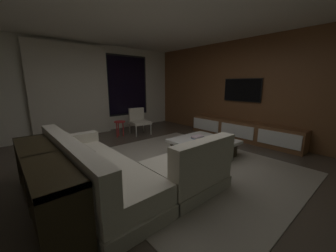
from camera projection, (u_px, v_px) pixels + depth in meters
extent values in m
plane|color=#473D33|center=(167.00, 169.00, 3.58)|extent=(9.20, 9.20, 0.00)
cube|color=silver|center=(89.00, 89.00, 5.99)|extent=(6.60, 0.12, 2.70)
cube|color=black|center=(128.00, 86.00, 6.76)|extent=(1.52, 0.02, 2.02)
cube|color=black|center=(128.00, 86.00, 6.75)|extent=(1.40, 0.03, 1.90)
cube|color=beige|center=(72.00, 92.00, 5.52)|extent=(2.10, 0.12, 2.60)
cube|color=brown|center=(253.00, 90.00, 5.26)|extent=(0.12, 7.80, 2.70)
plane|color=silver|center=(167.00, 6.00, 3.01)|extent=(8.20, 8.20, 0.00)
cube|color=gray|center=(184.00, 165.00, 3.73)|extent=(3.20, 3.80, 0.01)
cube|color=#B1A997|center=(99.00, 183.00, 2.88)|extent=(0.90, 2.50, 0.18)
cube|color=beige|center=(98.00, 170.00, 2.83)|extent=(0.86, 2.42, 0.24)
cube|color=beige|center=(69.00, 155.00, 2.54)|extent=(0.20, 2.50, 0.40)
cube|color=beige|center=(73.00, 139.00, 3.64)|extent=(0.90, 0.20, 0.18)
cube|color=#B1A997|center=(184.00, 182.00, 2.92)|extent=(1.10, 0.90, 0.18)
cube|color=beige|center=(185.00, 169.00, 2.87)|extent=(1.07, 0.86, 0.24)
cube|color=beige|center=(204.00, 155.00, 2.55)|extent=(1.10, 0.20, 0.40)
cube|color=beige|center=(68.00, 146.00, 3.03)|extent=(0.10, 0.36, 0.36)
cube|color=#B2A893|center=(87.00, 162.00, 2.40)|extent=(0.10, 0.36, 0.36)
cube|color=black|center=(203.00, 149.00, 4.17)|extent=(1.00, 1.00, 0.30)
cube|color=white|center=(204.00, 141.00, 4.13)|extent=(1.16, 1.16, 0.06)
cube|color=#6A85B6|center=(198.00, 138.00, 4.25)|extent=(0.25, 0.18, 0.02)
cube|color=beige|center=(197.00, 137.00, 4.24)|extent=(0.26, 0.15, 0.03)
cylinder|color=#B2ADA0|center=(151.00, 129.00, 5.93)|extent=(0.04, 0.04, 0.36)
cylinder|color=#B2ADA0|center=(136.00, 131.00, 5.67)|extent=(0.04, 0.04, 0.36)
cylinder|color=#B2ADA0|center=(144.00, 126.00, 6.34)|extent=(0.04, 0.04, 0.36)
cylinder|color=#B2ADA0|center=(130.00, 128.00, 6.08)|extent=(0.04, 0.04, 0.36)
cube|color=beige|center=(140.00, 122.00, 5.97)|extent=(0.61, 0.63, 0.08)
cube|color=beige|center=(136.00, 114.00, 6.11)|extent=(0.49, 0.15, 0.38)
cylinder|color=red|center=(117.00, 130.00, 5.61)|extent=(0.03, 0.03, 0.46)
cylinder|color=red|center=(123.00, 129.00, 5.73)|extent=(0.03, 0.03, 0.46)
cylinder|color=red|center=(118.00, 129.00, 5.74)|extent=(0.03, 0.03, 0.46)
cylinder|color=red|center=(120.00, 122.00, 5.62)|extent=(0.32, 0.32, 0.02)
cube|color=brown|center=(241.00, 130.00, 5.39)|extent=(0.44, 3.10, 0.52)
cube|color=white|center=(278.00, 139.00, 4.46)|extent=(0.02, 0.93, 0.33)
cube|color=white|center=(236.00, 131.00, 5.23)|extent=(0.02, 0.93, 0.33)
cube|color=white|center=(205.00, 125.00, 6.00)|extent=(0.02, 0.93, 0.33)
cube|color=black|center=(272.00, 143.00, 4.76)|extent=(0.33, 0.68, 0.19)
cube|color=#AA8B97|center=(284.00, 145.00, 4.57)|extent=(0.03, 0.04, 0.17)
cube|color=#BBA2AC|center=(280.00, 144.00, 4.63)|extent=(0.03, 0.04, 0.18)
cube|color=#A96770|center=(276.00, 144.00, 4.70)|extent=(0.03, 0.04, 0.14)
cube|color=tan|center=(272.00, 143.00, 4.76)|extent=(0.03, 0.04, 0.15)
cube|color=gray|center=(268.00, 143.00, 4.83)|extent=(0.03, 0.04, 0.15)
cube|color=#84C0CA|center=(265.00, 141.00, 4.89)|extent=(0.03, 0.04, 0.17)
cube|color=#A2B8AD|center=(261.00, 141.00, 4.95)|extent=(0.03, 0.04, 0.16)
cube|color=black|center=(242.00, 90.00, 5.37)|extent=(0.04, 1.07, 0.62)
cube|color=black|center=(242.00, 90.00, 5.37)|extent=(0.05, 1.03, 0.58)
cube|color=black|center=(41.00, 156.00, 2.24)|extent=(0.40, 2.10, 0.04)
cube|color=black|center=(47.00, 201.00, 2.36)|extent=(0.38, 2.04, 0.03)
cube|color=black|center=(70.00, 232.00, 1.56)|extent=(0.40, 0.04, 0.74)
cube|color=black|center=(32.00, 159.00, 3.07)|extent=(0.40, 0.04, 0.74)
cube|color=black|center=(45.00, 183.00, 2.31)|extent=(0.38, 0.03, 0.74)
cube|color=silver|center=(66.00, 229.00, 1.70)|extent=(0.18, 0.04, 0.27)
cube|color=silver|center=(61.00, 219.00, 1.83)|extent=(0.18, 0.04, 0.26)
cube|color=silver|center=(55.00, 213.00, 1.95)|extent=(0.18, 0.04, 0.23)
cube|color=white|center=(51.00, 203.00, 2.07)|extent=(0.18, 0.04, 0.27)
cube|color=silver|center=(48.00, 197.00, 2.20)|extent=(0.18, 0.04, 0.24)
cube|color=silver|center=(47.00, 190.00, 2.34)|extent=(0.18, 0.04, 0.26)
cube|color=silver|center=(43.00, 184.00, 2.46)|extent=(0.18, 0.04, 0.27)
cube|color=white|center=(41.00, 180.00, 2.59)|extent=(0.18, 0.04, 0.24)
cube|color=white|center=(38.00, 176.00, 2.71)|extent=(0.18, 0.04, 0.23)
cube|color=white|center=(37.00, 171.00, 2.84)|extent=(0.18, 0.04, 0.27)
cube|color=white|center=(35.00, 168.00, 2.97)|extent=(0.18, 0.04, 0.24)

